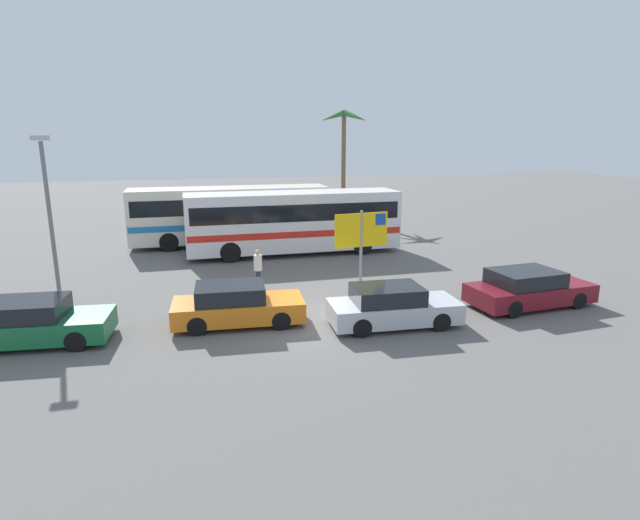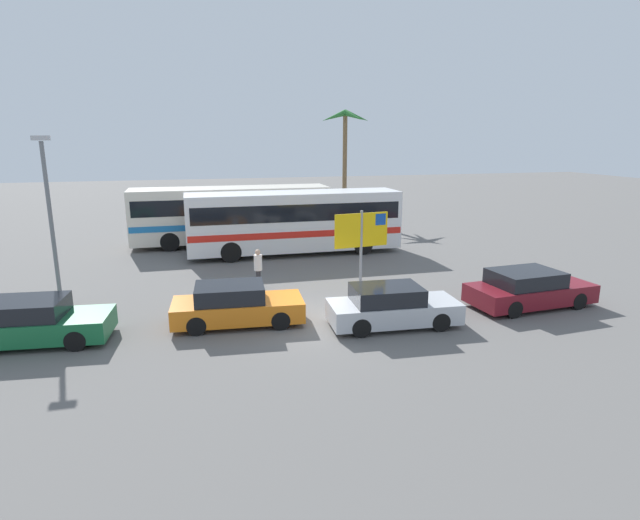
# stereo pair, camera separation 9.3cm
# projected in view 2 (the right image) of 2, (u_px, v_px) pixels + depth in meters

# --- Properties ---
(ground) EXTENTS (120.00, 120.00, 0.00)m
(ground) POSITION_uv_depth(u_px,v_px,m) (323.00, 319.00, 16.95)
(ground) COLOR #605E5B
(bus_front_coach) EXTENTS (10.80, 2.45, 3.17)m
(bus_front_coach) POSITION_uv_depth(u_px,v_px,m) (294.00, 219.00, 26.08)
(bus_front_coach) COLOR white
(bus_front_coach) RESTS_ON ground
(bus_rear_coach) EXTENTS (10.80, 2.45, 3.17)m
(bus_rear_coach) POSITION_uv_depth(u_px,v_px,m) (231.00, 213.00, 28.45)
(bus_rear_coach) COLOR silver
(bus_rear_coach) RESTS_ON ground
(ferry_sign) EXTENTS (2.19, 0.34, 3.20)m
(ferry_sign) POSITION_uv_depth(u_px,v_px,m) (362.00, 233.00, 19.40)
(ferry_sign) COLOR gray
(ferry_sign) RESTS_ON ground
(car_orange) EXTENTS (4.26, 2.01, 1.32)m
(car_orange) POSITION_uv_depth(u_px,v_px,m) (236.00, 305.00, 16.39)
(car_orange) COLOR orange
(car_orange) RESTS_ON ground
(car_maroon) EXTENTS (4.56, 2.22, 1.32)m
(car_maroon) POSITION_uv_depth(u_px,v_px,m) (529.00, 289.00, 18.11)
(car_maroon) COLOR maroon
(car_maroon) RESTS_ON ground
(car_green) EXTENTS (4.29, 2.15, 1.32)m
(car_green) POSITION_uv_depth(u_px,v_px,m) (33.00, 322.00, 14.87)
(car_green) COLOR #196638
(car_green) RESTS_ON ground
(car_silver) EXTENTS (4.21, 1.89, 1.32)m
(car_silver) POSITION_uv_depth(u_px,v_px,m) (392.00, 307.00, 16.22)
(car_silver) COLOR #B7BABF
(car_silver) RESTS_ON ground
(pedestrian_by_bus) EXTENTS (0.32, 0.32, 1.62)m
(pedestrian_by_bus) POSITION_uv_depth(u_px,v_px,m) (258.00, 266.00, 20.04)
(pedestrian_by_bus) COLOR #2D2D33
(pedestrian_by_bus) RESTS_ON ground
(lamp_post_left_side) EXTENTS (0.56, 0.20, 5.94)m
(lamp_post_left_side) POSITION_uv_depth(u_px,v_px,m) (50.00, 215.00, 17.42)
(lamp_post_left_side) COLOR slate
(lamp_post_left_side) RESTS_ON ground
(palm_tree_seaside) EXTENTS (3.73, 3.78, 7.78)m
(palm_tree_seaside) POSITION_uv_depth(u_px,v_px,m) (345.00, 131.00, 36.70)
(palm_tree_seaside) COLOR brown
(palm_tree_seaside) RESTS_ON ground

